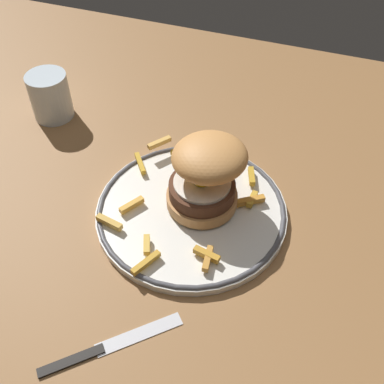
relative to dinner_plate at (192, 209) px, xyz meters
The scene contains 6 objects.
ground_plane 3.08cm from the dinner_plate, 13.98° to the right, with size 144.83×108.83×4.00cm, color olive.
dinner_plate is the anchor object (origin of this frame).
burger 6.62cm from the dinner_plate, 55.94° to the left, with size 14.15×14.01×10.77cm.
fries_pile 2.31cm from the dinner_plate, 132.04° to the left, with size 22.81×26.53×2.46cm.
water_glass 35.46cm from the dinner_plate, 156.32° to the left, with size 7.27×7.27×8.55cm.
knife 24.52cm from the dinner_plate, 97.30° to the right, with size 14.16×13.40×0.70cm.
Camera 1 is at (14.53, -43.84, 54.35)cm, focal length 44.01 mm.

